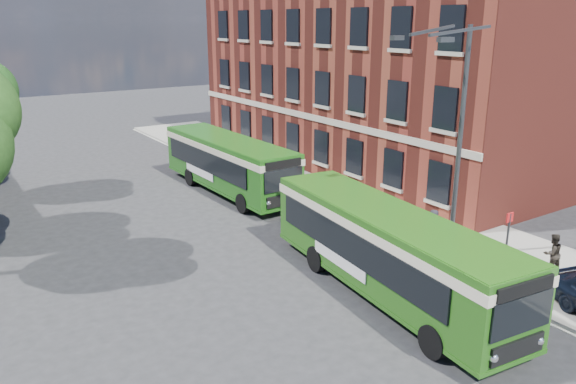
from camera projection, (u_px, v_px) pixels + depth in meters
ground at (314, 272)px, 21.22m from camera, size 120.00×120.00×0.00m
pavement at (331, 190)px, 31.26m from camera, size 6.00×48.00×0.15m
kerb_line at (285, 200)px, 29.67m from camera, size 0.12×48.00×0.01m
brick_office at (381, 55)px, 36.12m from camera, size 12.10×26.00×14.20m
street_lamp at (453, 143)px, 20.78m from camera, size 2.96×2.38×9.00m
bus_stop_sign at (507, 239)px, 20.40m from camera, size 0.35×0.08×2.52m
bus_front at (388, 245)px, 19.02m from camera, size 3.67×11.40×3.02m
bus_rear at (229, 160)px, 30.52m from camera, size 2.83×10.77×3.02m
pedestrian_a at (431, 233)px, 22.13m from camera, size 0.81×0.67×1.91m
pedestrian_b at (552, 253)px, 20.65m from camera, size 0.89×0.78×1.53m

